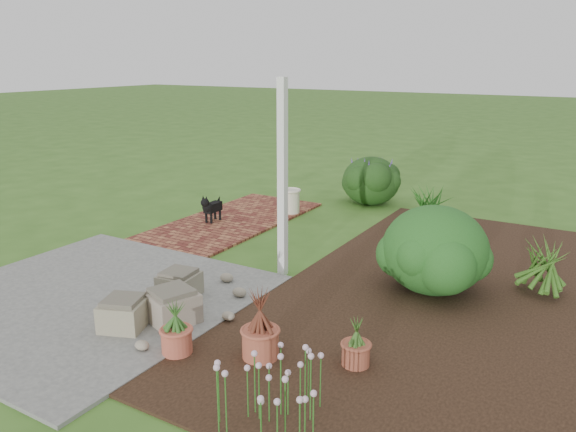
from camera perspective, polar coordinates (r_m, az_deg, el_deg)
The scene contains 18 objects.
ground at distance 7.42m, azimuth -2.92°, elevation -5.72°, with size 80.00×80.00×0.00m, color #38631F.
concrete_patio at distance 7.01m, azimuth -19.74°, elevation -7.82°, with size 3.50×3.50×0.04m, color #5C5C59.
brick_path at distance 9.70m, azimuth -5.56°, elevation -0.45°, with size 1.60×3.50×0.04m, color #5A221C.
garden_bed at distance 6.92m, azimuth 17.19°, elevation -7.94°, with size 4.00×7.00×0.03m, color black.
veranda_post at distance 6.98m, azimuth -0.56°, elevation 3.66°, with size 0.10×0.10×2.50m, color white.
stone_trough_near at distance 6.07m, azimuth -16.33°, elevation -9.59°, with size 0.42×0.42×0.28m, color #747055.
stone_trough_mid at distance 6.08m, azimuth -11.64°, elevation -9.06°, with size 0.46×0.46×0.31m, color gray.
stone_trough_far at distance 6.67m, azimuth -10.97°, elevation -6.91°, with size 0.41×0.41×0.27m, color #776F5A.
black_dog at distance 9.52m, azimuth -7.80°, elevation 0.94°, with size 0.16×0.51×0.44m.
cream_ceramic_urn at distance 10.03m, azimuth 0.29°, elevation 1.51°, with size 0.31×0.31×0.42m, color beige.
evergreen_shrub at distance 6.85m, azimuth 14.71°, elevation -3.10°, with size 1.25×1.25×1.06m, color #15420F.
agapanthus_clump_back at distance 7.21m, azimuth 24.56°, elevation -4.22°, with size 0.88×0.88×0.79m, color #123610, non-canonical shape.
agapanthus_clump_front at distance 9.23m, azimuth 14.01°, elevation 1.16°, with size 0.97×0.97×0.87m, color #0E360B, non-canonical shape.
pink_flower_patch at distance 4.41m, azimuth -1.32°, elevation -17.21°, with size 0.89×0.89×0.57m, color #113D0F, non-canonical shape.
terracotta_pot_bronze at distance 5.33m, azimuth -2.82°, elevation -12.78°, with size 0.34×0.34×0.28m, color #A54E37.
terracotta_pot_small_left at distance 5.25m, azimuth 6.91°, elevation -13.75°, with size 0.25×0.25×0.21m, color brown.
terracotta_pot_small_right at distance 5.50m, azimuth -11.24°, elevation -12.32°, with size 0.29×0.29×0.24m, color #B5533D.
purple_flowering_bush at distance 10.89m, azimuth 8.42°, elevation 3.68°, with size 1.10×1.10×0.93m, color black.
Camera 1 is at (3.86, -5.73, 2.71)m, focal length 35.00 mm.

